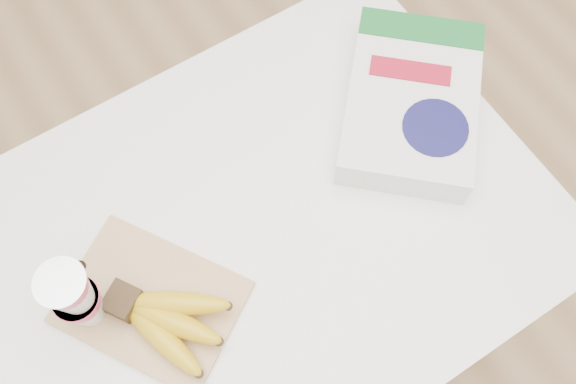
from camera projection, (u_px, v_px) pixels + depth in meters
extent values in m
plane|color=tan|center=(252.00, 342.00, 1.72)|extent=(4.00, 4.00, 0.00)
cube|color=white|center=(242.00, 308.00, 1.36)|extent=(1.04, 0.69, 0.78)
cube|color=tan|center=(151.00, 302.00, 0.96)|extent=(0.30, 0.32, 0.01)
cube|color=#382816|center=(123.00, 301.00, 0.93)|extent=(0.06, 0.06, 0.03)
ellipsoid|color=gold|center=(162.00, 338.00, 0.92)|extent=(0.08, 0.16, 0.05)
sphere|color=#382816|center=(199.00, 374.00, 0.90)|extent=(0.01, 0.01, 0.01)
ellipsoid|color=gold|center=(172.00, 322.00, 0.92)|extent=(0.12, 0.15, 0.05)
sphere|color=#382816|center=(219.00, 342.00, 0.91)|extent=(0.01, 0.01, 0.01)
ellipsoid|color=gold|center=(177.00, 303.00, 0.93)|extent=(0.15, 0.12, 0.05)
sphere|color=#382816|center=(228.00, 306.00, 0.93)|extent=(0.01, 0.01, 0.01)
cylinder|color=silver|center=(59.00, 282.00, 0.81)|extent=(0.07, 0.07, 0.00)
cube|color=white|center=(411.00, 103.00, 1.07)|extent=(0.37, 0.37, 0.07)
cube|color=#166629|center=(422.00, 29.00, 1.09)|extent=(0.19, 0.19, 0.00)
cylinder|color=#141348|center=(435.00, 127.00, 1.02)|extent=(0.15, 0.15, 0.00)
cube|color=#A61329|center=(410.00, 71.00, 1.06)|extent=(0.12, 0.12, 0.00)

